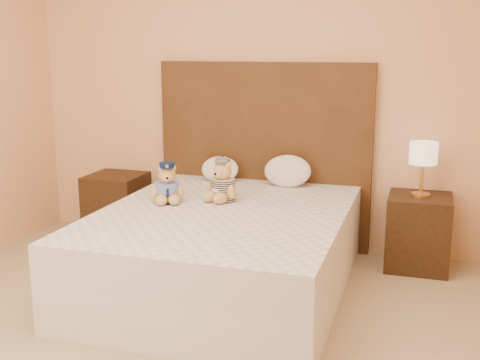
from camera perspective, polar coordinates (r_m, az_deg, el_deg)
name	(u,v)px	position (r m, az deg, el deg)	size (l,w,h in m)	color
room_walls	(175,8)	(3.19, -6.20, 15.87)	(4.04, 4.52, 2.72)	#EDB281
bed	(224,249)	(4.10, -1.54, -6.59)	(1.60, 2.00, 0.55)	white
headboard	(263,155)	(4.92, 2.24, 2.36)	(1.75, 0.08, 1.50)	#513118
nightstand_left	(117,206)	(5.29, -11.60, -2.42)	(0.45, 0.45, 0.55)	#362211
nightstand_right	(418,232)	(4.66, 16.54, -4.75)	(0.45, 0.45, 0.55)	#362211
lamp	(423,156)	(4.53, 16.99, 2.20)	(0.20, 0.20, 0.40)	gold
teddy_police	(167,183)	(4.21, -6.90, -0.27)	(0.24, 0.23, 0.28)	tan
teddy_prisoner	(223,180)	(4.23, -1.65, -0.04)	(0.26, 0.25, 0.29)	tan
pillow_left	(220,168)	(4.86, -1.92, 1.15)	(0.31, 0.20, 0.22)	white
pillow_right	(288,170)	(4.70, 4.53, 1.00)	(0.37, 0.24, 0.26)	white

